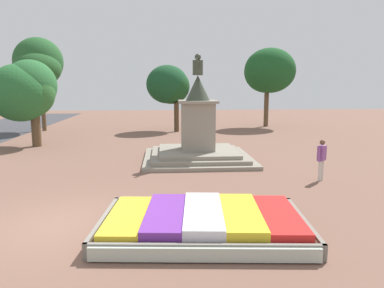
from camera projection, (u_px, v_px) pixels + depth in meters
ground_plane at (63, 225)px, 9.73m from camera, size 85.49×85.49×0.00m
flower_planter at (204, 223)px, 9.20m from camera, size 5.32×3.73×0.58m
statue_monument at (198, 139)px, 17.90m from camera, size 5.10×5.10×5.01m
pedestrian_near_planter at (322, 157)px, 14.06m from camera, size 0.43×0.43×1.57m
park_tree_far_left at (169, 85)px, 28.79m from camera, size 3.34×3.43×5.05m
park_tree_behind_statue at (268, 71)px, 31.14m from camera, size 4.26×3.88×6.57m
park_tree_far_right at (25, 91)px, 21.45m from camera, size 3.71×3.70×5.01m
park_tree_street_side at (38, 66)px, 28.17m from camera, size 3.63×4.33×7.08m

